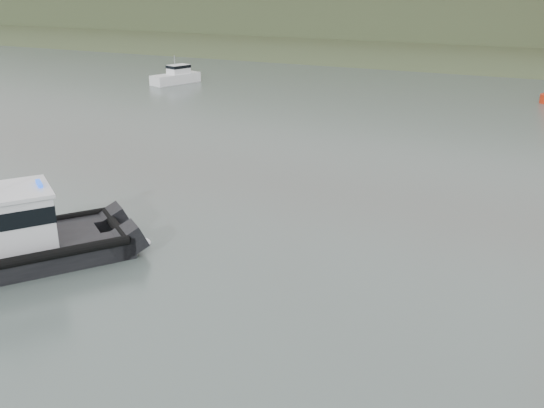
# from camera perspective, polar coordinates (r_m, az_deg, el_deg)

# --- Properties ---
(ground) EXTENTS (400.00, 400.00, 0.00)m
(ground) POSITION_cam_1_polar(r_m,az_deg,el_deg) (24.12, -4.17, -11.06)
(ground) COLOR #4C5A54
(ground) RESTS_ON ground
(headlands) EXTENTS (500.00, 105.36, 27.12)m
(headlands) POSITION_cam_1_polar(r_m,az_deg,el_deg) (143.69, 22.72, 16.72)
(headlands) COLOR #304024
(headlands) RESTS_ON ground
(patrol_boat) EXTENTS (10.19, 11.85, 5.62)m
(patrol_boat) POSITION_cam_1_polar(r_m,az_deg,el_deg) (30.48, -24.09, -2.96)
(patrol_boat) COLOR black
(patrol_boat) RESTS_ON ground
(motorboat) EXTENTS (4.08, 6.93, 3.62)m
(motorboat) POSITION_cam_1_polar(r_m,az_deg,el_deg) (80.18, -8.99, 11.80)
(motorboat) COLOR white
(motorboat) RESTS_ON ground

